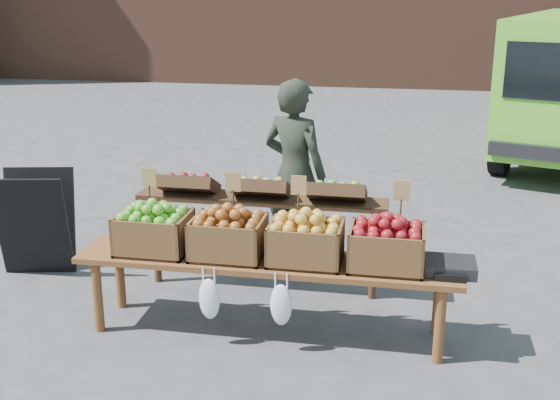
% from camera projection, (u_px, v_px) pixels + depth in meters
% --- Properties ---
extents(ground, '(80.00, 80.00, 0.00)m').
position_uv_depth(ground, '(273.00, 367.00, 4.62)').
color(ground, '#464648').
extents(vendor, '(0.71, 0.59, 1.66)m').
position_uv_depth(vendor, '(295.00, 173.00, 6.14)').
color(vendor, '#242920').
rests_on(vendor, ground).
extents(chalkboard_sign, '(0.66, 0.45, 0.91)m').
position_uv_depth(chalkboard_sign, '(36.00, 222.00, 6.01)').
color(chalkboard_sign, black).
rests_on(chalkboard_sign, ground).
extents(back_table, '(2.10, 0.44, 1.04)m').
position_uv_depth(back_table, '(262.00, 230.00, 5.64)').
color(back_table, '#392415').
rests_on(back_table, ground).
extents(display_bench, '(2.70, 0.56, 0.57)m').
position_uv_depth(display_bench, '(267.00, 296.00, 5.00)').
color(display_bench, brown).
rests_on(display_bench, ground).
extents(crate_golden_apples, '(0.50, 0.40, 0.28)m').
position_uv_depth(crate_golden_apples, '(154.00, 233.00, 5.02)').
color(crate_golden_apples, '#429317').
rests_on(crate_golden_apples, display_bench).
extents(crate_russet_pears, '(0.50, 0.40, 0.28)m').
position_uv_depth(crate_russet_pears, '(228.00, 238.00, 4.92)').
color(crate_russet_pears, '#985430').
rests_on(crate_russet_pears, display_bench).
extents(crate_red_apples, '(0.50, 0.40, 0.28)m').
position_uv_depth(crate_red_apples, '(306.00, 243.00, 4.82)').
color(crate_red_apples, gold).
rests_on(crate_red_apples, display_bench).
extents(crate_green_apples, '(0.50, 0.40, 0.28)m').
position_uv_depth(crate_green_apples, '(386.00, 248.00, 4.72)').
color(crate_green_apples, '#63000D').
rests_on(crate_green_apples, display_bench).
extents(weighing_scale, '(0.34, 0.30, 0.08)m').
position_uv_depth(weighing_scale, '(450.00, 266.00, 4.68)').
color(weighing_scale, black).
rests_on(weighing_scale, display_bench).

